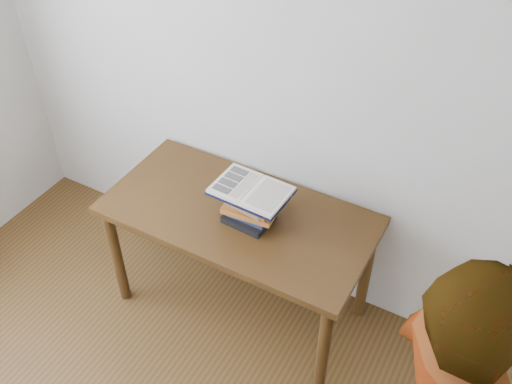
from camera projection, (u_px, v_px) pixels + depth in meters
The scene contains 3 objects.
desk at pixel (238, 226), 2.93m from camera, with size 1.37×0.69×0.73m.
book_stack at pixel (251, 207), 2.76m from camera, with size 0.27×0.21×0.19m.
open_book at pixel (251, 190), 2.69m from camera, with size 0.37×0.27×0.03m.
Camera 1 is at (1.08, -0.40, 2.70)m, focal length 40.00 mm.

